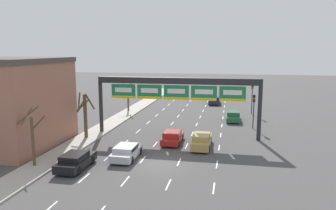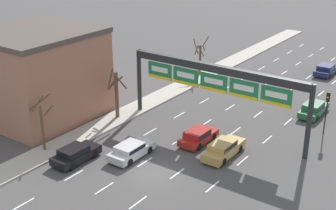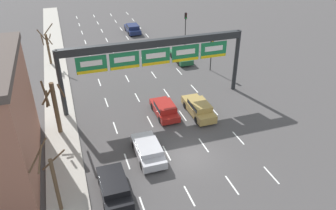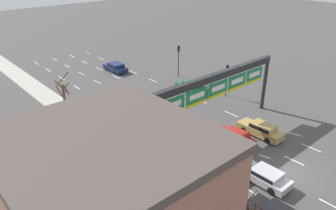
# 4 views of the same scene
# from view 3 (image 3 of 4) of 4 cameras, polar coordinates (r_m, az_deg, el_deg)

# --- Properties ---
(ground_plane) EXTENTS (220.00, 220.00, 0.00)m
(ground_plane) POSITION_cam_3_polar(r_m,az_deg,el_deg) (26.76, 3.84, -8.91)
(ground_plane) COLOR #474444
(sidewalk_left) EXTENTS (2.80, 110.00, 0.15)m
(sidewalk_left) POSITION_cam_3_polar(r_m,az_deg,el_deg) (25.43, -17.30, -12.74)
(sidewalk_left) COLOR #A8A399
(sidewalk_left) RESTS_ON ground_plane
(lane_dashes) EXTENTS (10.02, 67.00, 0.01)m
(lane_dashes) POSITION_cam_3_polar(r_m,az_deg,el_deg) (37.63, -3.85, 3.42)
(lane_dashes) COLOR white
(lane_dashes) RESTS_ON ground_plane
(sign_gantry) EXTENTS (18.55, 0.70, 6.69)m
(sign_gantry) POSITION_cam_3_polar(r_m,az_deg,el_deg) (31.92, -2.29, 9.22)
(sign_gantry) COLOR #232628
(sign_gantry) RESTS_ON ground_plane
(car_gold) EXTENTS (1.80, 4.85, 1.43)m
(car_gold) POSITION_cam_3_polar(r_m,az_deg,el_deg) (31.74, 5.39, -0.46)
(car_gold) COLOR #A88947
(car_gold) RESTS_ON ground_plane
(car_green) EXTENTS (1.82, 4.82, 1.41)m
(car_green) POSITION_cam_3_polar(r_m,az_deg,el_deg) (44.02, 2.30, 8.59)
(car_green) COLOR #235B38
(car_green) RESTS_ON ground_plane
(car_silver) EXTENTS (1.94, 4.46, 1.27)m
(car_silver) POSITION_cam_3_polar(r_m,az_deg,el_deg) (26.30, -3.45, -7.78)
(car_silver) COLOR #B7B7BC
(car_silver) RESTS_ON ground_plane
(car_black) EXTENTS (1.91, 4.34, 1.35)m
(car_black) POSITION_cam_3_polar(r_m,az_deg,el_deg) (23.35, -9.34, -13.90)
(car_black) COLOR black
(car_black) RESTS_ON ground_plane
(car_red) EXTENTS (1.87, 4.33, 1.31)m
(car_red) POSITION_cam_3_polar(r_m,az_deg,el_deg) (31.55, -0.58, -0.65)
(car_red) COLOR maroon
(car_red) RESTS_ON ground_plane
(car_navy) EXTENTS (1.97, 4.60, 1.40)m
(car_navy) POSITION_cam_3_polar(r_m,az_deg,el_deg) (55.95, -6.19, 13.13)
(car_navy) COLOR #19234C
(car_navy) RESTS_ON ground_plane
(traffic_light_near_gantry) EXTENTS (0.30, 0.35, 4.83)m
(traffic_light_near_gantry) POSITION_cam_3_polar(r_m,az_deg,el_deg) (49.19, 3.09, 14.18)
(traffic_light_near_gantry) COLOR black
(traffic_light_near_gantry) RESTS_ON ground_plane
(traffic_light_mid_block) EXTENTS (0.30, 0.35, 4.25)m
(traffic_light_mid_block) POSITION_cam_3_polar(r_m,az_deg,el_deg) (40.67, 7.63, 9.97)
(traffic_light_mid_block) COLOR black
(traffic_light_mid_block) RESTS_ON ground_plane
(tree_bare_closest) EXTENTS (2.27, 1.79, 4.89)m
(tree_bare_closest) POSITION_cam_3_polar(r_m,az_deg,el_deg) (21.98, -19.35, -12.11)
(tree_bare_closest) COLOR brown
(tree_bare_closest) RESTS_ON sidewalk_left
(tree_bare_second) EXTENTS (2.05, 2.04, 5.01)m
(tree_bare_second) POSITION_cam_3_polar(r_m,az_deg,el_deg) (29.43, -19.13, 0.02)
(tree_bare_second) COLOR brown
(tree_bare_second) RESTS_ON sidewalk_left
(tree_bare_third) EXTENTS (2.05, 2.06, 5.16)m
(tree_bare_third) POSITION_cam_3_polar(r_m,az_deg,el_deg) (44.84, -20.20, 9.75)
(tree_bare_third) COLOR brown
(tree_bare_third) RESTS_ON sidewalk_left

